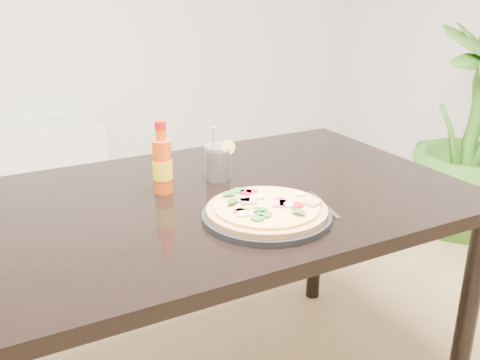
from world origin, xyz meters
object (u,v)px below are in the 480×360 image
dining_table (221,220)px  plate (267,216)px  hot_sauce_bottle (162,165)px  pizza (266,209)px  cola_cup (218,163)px  houseplant (474,134)px  fork (322,204)px

dining_table → plate: 0.23m
plate → hot_sauce_bottle: hot_sauce_bottle is taller
pizza → cola_cup: size_ratio=1.78×
plate → pizza: pizza is taller
dining_table → cola_cup: size_ratio=8.08×
hot_sauce_bottle → cola_cup: 0.19m
plate → houseplant: (1.75, 0.78, -0.20)m
fork → houseplant: bearing=37.1°
cola_cup → dining_table: bearing=-113.0°
hot_sauce_bottle → houseplant: houseplant is taller
dining_table → plate: size_ratio=4.23×
hot_sauce_bottle → houseplant: size_ratio=0.19×
hot_sauce_bottle → plate: bearing=-60.4°
dining_table → houseplant: bearing=17.6°
pizza → houseplant: size_ratio=0.28×
pizza → cola_cup: bearing=86.6°
hot_sauce_bottle → cola_cup: bearing=7.9°
dining_table → hot_sauce_bottle: hot_sauce_bottle is taller
cola_cup → fork: 0.36m
fork → houseplant: size_ratio=0.17×
hot_sauce_bottle → cola_cup: (0.19, 0.03, -0.03)m
plate → hot_sauce_bottle: 0.35m
pizza → cola_cup: cola_cup is taller
pizza → dining_table: bearing=97.4°
pizza → houseplant: (1.75, 0.77, -0.22)m
plate → hot_sauce_bottle: bearing=119.6°
dining_table → houseplant: (1.78, 0.56, -0.11)m
hot_sauce_bottle → fork: hot_sauce_bottle is taller
hot_sauce_bottle → fork: size_ratio=1.12×
hot_sauce_bottle → houseplant: 2.00m
dining_table → plate: plate is taller
cola_cup → houseplant: bearing=14.7°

